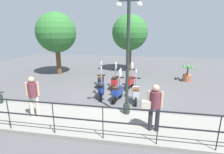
{
  "coord_description": "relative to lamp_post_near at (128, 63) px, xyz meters",
  "views": [
    {
      "loc": [
        -8.77,
        -1.09,
        3.39
      ],
      "look_at": [
        0.2,
        0.5,
        0.9
      ],
      "focal_mm": 28.0,
      "sensor_mm": 36.0,
      "label": 1
    }
  ],
  "objects": [
    {
      "name": "pedestrian_with_bag",
      "position": [
        -1.07,
        -0.97,
        -1.1
      ],
      "size": [
        0.34,
        0.65,
        1.59
      ],
      "rotation": [
        0.0,
        0.0,
        -0.07
      ],
      "color": "#28282D",
      "rests_on": "promenade_walkway"
    },
    {
      "name": "lamp_post_near",
      "position": [
        0.0,
        0.0,
        0.0
      ],
      "size": [
        0.26,
        0.9,
        4.55
      ],
      "color": "#232D28",
      "rests_on": "promenade_walkway"
    },
    {
      "name": "tree_distant",
      "position": [
        8.09,
        0.57,
        0.96
      ],
      "size": [
        2.85,
        2.85,
        4.58
      ],
      "color": "brown",
      "rests_on": "ground_plane"
    },
    {
      "name": "fence_railing",
      "position": [
        -1.8,
        0.55,
        -1.27
      ],
      "size": [
        0.04,
        16.03,
        1.07
      ],
      "color": "black",
      "rests_on": "promenade_walkway"
    },
    {
      "name": "pedestrian_distant",
      "position": [
        -0.9,
        3.41,
        -1.1
      ],
      "size": [
        0.4,
        0.47,
        1.59
      ],
      "rotation": [
        0.0,
        0.0,
        3.43
      ],
      "color": "beige",
      "rests_on": "promenade_walkway"
    },
    {
      "name": "scooter_near_1",
      "position": [
        1.53,
        0.58,
        -1.69
      ],
      "size": [
        1.21,
        0.51,
        1.54
      ],
      "rotation": [
        0.0,
        0.0,
        -0.25
      ],
      "color": "black",
      "rests_on": "ground_plane"
    },
    {
      "name": "scooter_near_2",
      "position": [
        1.76,
        1.45,
        -1.69
      ],
      "size": [
        1.22,
        0.48,
        1.54
      ],
      "rotation": [
        0.0,
        0.0,
        0.19
      ],
      "color": "black",
      "rests_on": "ground_plane"
    },
    {
      "name": "promenade_walkway",
      "position": [
        -0.75,
        0.55,
        -2.1
      ],
      "size": [
        2.2,
        20.0,
        0.15
      ],
      "color": "gray",
      "rests_on": "ground_plane"
    },
    {
      "name": "potted_palm",
      "position": [
        5.7,
        -3.54,
        -1.73
      ],
      "size": [
        1.06,
        0.66,
        1.05
      ],
      "color": "#9E5B3D",
      "rests_on": "ground_plane"
    },
    {
      "name": "tree_large",
      "position": [
        6.1,
        5.89,
        0.97
      ],
      "size": [
        2.96,
        2.96,
        4.65
      ],
      "color": "brown",
      "rests_on": "ground_plane"
    },
    {
      "name": "scooter_far_2",
      "position": [
        3.33,
        1.85,
        -1.69
      ],
      "size": [
        1.23,
        0.44,
        1.54
      ],
      "rotation": [
        0.0,
        0.0,
        0.1
      ],
      "color": "black",
      "rests_on": "ground_plane"
    },
    {
      "name": "scooter_near_0",
      "position": [
        1.49,
        -0.29,
        -1.69
      ],
      "size": [
        1.23,
        0.44,
        1.54
      ],
      "rotation": [
        0.0,
        0.0,
        0.08
      ],
      "color": "black",
      "rests_on": "ground_plane"
    },
    {
      "name": "ground_plane",
      "position": [
        2.4,
        0.55,
        -2.18
      ],
      "size": [
        28.0,
        28.0,
        0.0
      ],
      "primitive_type": "plane",
      "color": "#4C4C4F"
    },
    {
      "name": "scooter_far_0",
      "position": [
        3.43,
        0.13,
        -1.69
      ],
      "size": [
        1.2,
        0.54,
        1.54
      ],
      "rotation": [
        0.0,
        0.0,
        -0.29
      ],
      "color": "black",
      "rests_on": "ground_plane"
    },
    {
      "name": "scooter_far_1",
      "position": [
        3.19,
        0.99,
        -1.69
      ],
      "size": [
        1.23,
        0.44,
        1.54
      ],
      "rotation": [
        0.0,
        0.0,
        -0.05
      ],
      "color": "black",
      "rests_on": "ground_plane"
    }
  ]
}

